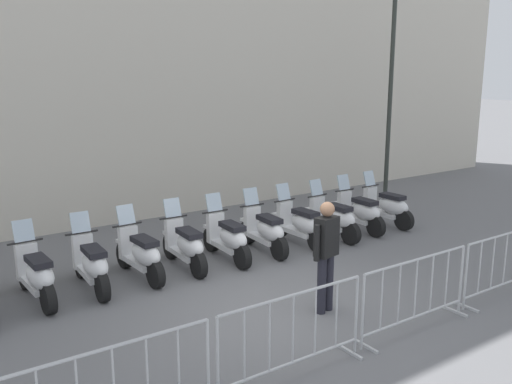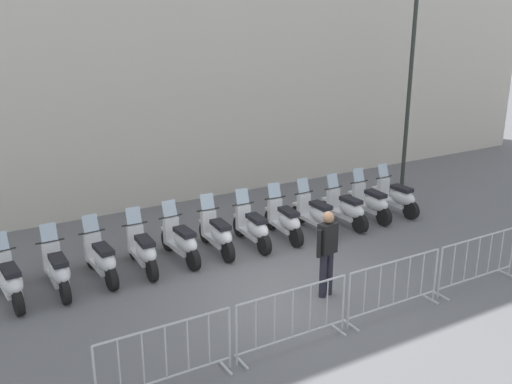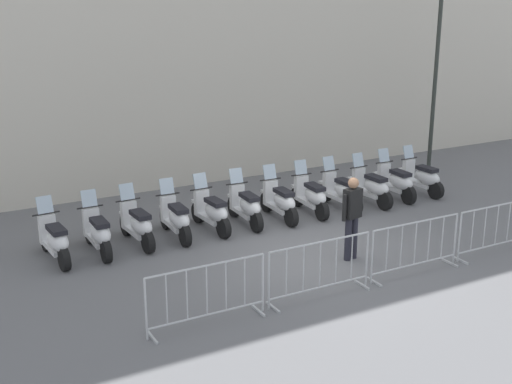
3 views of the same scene
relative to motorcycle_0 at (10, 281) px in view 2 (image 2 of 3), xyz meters
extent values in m
plane|color=slate|center=(4.96, -2.04, -0.45)|extent=(120.00, 120.00, 0.00)
cylinder|color=black|center=(-0.08, 0.70, -0.21)|extent=(0.19, 0.49, 0.48)
cylinder|color=black|center=(0.06, -0.54, -0.21)|extent=(0.19, 0.49, 0.48)
cube|color=white|center=(-0.01, 0.08, -0.17)|extent=(0.38, 0.89, 0.10)
ellipsoid|color=white|center=(0.02, -0.20, 0.07)|extent=(0.45, 0.88, 0.40)
cube|color=black|center=(0.02, -0.17, 0.29)|extent=(0.35, 0.63, 0.10)
cube|color=white|center=(-0.06, 0.51, 0.10)|extent=(0.35, 0.18, 0.60)
cylinder|color=black|center=(-0.06, 0.51, 0.43)|extent=(0.56, 0.10, 0.04)
cube|color=white|center=(-0.08, 0.70, 0.06)|extent=(0.23, 0.34, 0.06)
cylinder|color=black|center=(0.85, 0.75, -0.21)|extent=(0.16, 0.48, 0.48)
cylinder|color=black|center=(0.90, -0.49, -0.21)|extent=(0.16, 0.48, 0.48)
cube|color=white|center=(0.88, 0.13, -0.17)|extent=(0.31, 0.88, 0.10)
ellipsoid|color=white|center=(0.89, -0.15, 0.07)|extent=(0.39, 0.85, 0.40)
cube|color=black|center=(0.88, -0.12, 0.29)|extent=(0.30, 0.61, 0.10)
cube|color=white|center=(0.86, 0.56, 0.10)|extent=(0.35, 0.15, 0.60)
cylinder|color=black|center=(0.86, 0.56, 0.43)|extent=(0.56, 0.06, 0.04)
cube|color=silver|center=(0.86, 0.61, 0.61)|extent=(0.33, 0.15, 0.35)
cube|color=white|center=(0.85, 0.75, 0.06)|extent=(0.21, 0.33, 0.06)
cylinder|color=black|center=(1.70, 0.87, -0.21)|extent=(0.19, 0.49, 0.48)
cylinder|color=black|center=(1.81, -0.36, -0.21)|extent=(0.19, 0.49, 0.48)
cube|color=white|center=(1.76, 0.25, -0.17)|extent=(0.36, 0.89, 0.10)
ellipsoid|color=white|center=(1.78, -0.02, 0.07)|extent=(0.44, 0.87, 0.40)
cube|color=black|center=(1.78, 0.01, 0.29)|extent=(0.34, 0.62, 0.10)
cube|color=white|center=(1.71, 0.69, 0.10)|extent=(0.35, 0.17, 0.60)
cylinder|color=black|center=(1.71, 0.69, 0.43)|extent=(0.56, 0.09, 0.04)
cube|color=silver|center=(1.71, 0.73, 0.61)|extent=(0.33, 0.17, 0.35)
cube|color=white|center=(1.70, 0.87, 0.06)|extent=(0.23, 0.34, 0.06)
cylinder|color=black|center=(2.64, 0.90, -0.21)|extent=(0.14, 0.48, 0.48)
cylinder|color=black|center=(2.65, -0.34, -0.21)|extent=(0.14, 0.48, 0.48)
cube|color=white|center=(2.64, 0.28, -0.17)|extent=(0.29, 0.87, 0.10)
ellipsoid|color=white|center=(2.64, 0.00, 0.07)|extent=(0.37, 0.84, 0.40)
cube|color=black|center=(2.64, 0.03, 0.29)|extent=(0.28, 0.60, 0.10)
cube|color=white|center=(2.64, 0.72, 0.10)|extent=(0.34, 0.14, 0.60)
cylinder|color=black|center=(2.64, 0.72, 0.43)|extent=(0.56, 0.04, 0.04)
cube|color=silver|center=(2.64, 0.77, 0.61)|extent=(0.32, 0.14, 0.35)
cube|color=white|center=(2.64, 0.90, 0.06)|extent=(0.20, 0.32, 0.06)
cylinder|color=black|center=(3.46, 0.98, -0.21)|extent=(0.19, 0.49, 0.48)
cylinder|color=black|center=(3.58, -0.25, -0.21)|extent=(0.19, 0.49, 0.48)
cube|color=white|center=(3.52, 0.37, -0.17)|extent=(0.36, 0.89, 0.10)
ellipsoid|color=white|center=(3.55, 0.09, 0.07)|extent=(0.44, 0.87, 0.40)
cube|color=black|center=(3.55, 0.12, 0.29)|extent=(0.34, 0.62, 0.10)
cube|color=white|center=(3.48, 0.80, 0.10)|extent=(0.35, 0.17, 0.60)
cylinder|color=black|center=(3.48, 0.80, 0.43)|extent=(0.56, 0.09, 0.04)
cube|color=silver|center=(3.48, 0.85, 0.61)|extent=(0.33, 0.17, 0.35)
cube|color=white|center=(3.46, 0.98, 0.06)|extent=(0.23, 0.34, 0.06)
cylinder|color=black|center=(4.41, 1.02, -0.21)|extent=(0.14, 0.48, 0.48)
cylinder|color=black|center=(4.41, -0.22, -0.21)|extent=(0.14, 0.48, 0.48)
cube|color=white|center=(4.41, 0.40, -0.17)|extent=(0.28, 0.87, 0.10)
ellipsoid|color=white|center=(4.41, 0.12, 0.07)|extent=(0.36, 0.84, 0.40)
cube|color=black|center=(4.41, 0.15, 0.29)|extent=(0.28, 0.60, 0.10)
cube|color=white|center=(4.41, 0.84, 0.10)|extent=(0.34, 0.14, 0.60)
cylinder|color=black|center=(4.41, 0.84, 0.43)|extent=(0.56, 0.04, 0.04)
cube|color=silver|center=(4.41, 0.89, 0.61)|extent=(0.32, 0.14, 0.35)
cube|color=white|center=(4.41, 1.02, 0.06)|extent=(0.20, 0.32, 0.06)
cylinder|color=black|center=(5.29, 1.00, -0.21)|extent=(0.14, 0.48, 0.48)
cylinder|color=black|center=(5.30, -0.24, -0.21)|extent=(0.14, 0.48, 0.48)
cube|color=white|center=(5.30, 0.38, -0.17)|extent=(0.28, 0.87, 0.10)
ellipsoid|color=white|center=(5.30, 0.10, 0.07)|extent=(0.36, 0.84, 0.40)
cube|color=black|center=(5.30, 0.13, 0.29)|extent=(0.28, 0.60, 0.10)
cube|color=white|center=(5.29, 0.81, 0.10)|extent=(0.34, 0.14, 0.60)
cylinder|color=black|center=(5.29, 0.81, 0.43)|extent=(0.56, 0.04, 0.04)
cube|color=silver|center=(5.29, 0.86, 0.61)|extent=(0.32, 0.14, 0.35)
cube|color=white|center=(5.29, 1.00, 0.06)|extent=(0.20, 0.32, 0.06)
cylinder|color=black|center=(6.19, 1.05, -0.21)|extent=(0.15, 0.48, 0.48)
cylinder|color=black|center=(6.17, -0.19, -0.21)|extent=(0.15, 0.48, 0.48)
cube|color=white|center=(6.18, 0.43, -0.17)|extent=(0.30, 0.87, 0.10)
ellipsoid|color=white|center=(6.17, 0.15, 0.07)|extent=(0.38, 0.85, 0.40)
cube|color=black|center=(6.17, 0.18, 0.29)|extent=(0.29, 0.61, 0.10)
cube|color=white|center=(6.19, 0.86, 0.10)|extent=(0.34, 0.15, 0.60)
cylinder|color=black|center=(6.19, 0.86, 0.43)|extent=(0.56, 0.05, 0.04)
cube|color=silver|center=(6.19, 0.91, 0.61)|extent=(0.32, 0.15, 0.35)
cube|color=white|center=(6.19, 1.05, 0.06)|extent=(0.21, 0.32, 0.06)
cylinder|color=black|center=(7.01, 1.07, -0.21)|extent=(0.18, 0.49, 0.48)
cylinder|color=black|center=(7.12, -0.17, -0.21)|extent=(0.18, 0.49, 0.48)
cube|color=white|center=(7.06, 0.45, -0.17)|extent=(0.35, 0.89, 0.10)
ellipsoid|color=white|center=(7.09, 0.17, 0.07)|extent=(0.43, 0.87, 0.40)
cube|color=black|center=(7.09, 0.20, 0.29)|extent=(0.33, 0.62, 0.10)
cube|color=white|center=(7.03, 0.88, 0.10)|extent=(0.35, 0.17, 0.60)
cylinder|color=black|center=(7.03, 0.88, 0.43)|extent=(0.56, 0.08, 0.04)
cube|color=silver|center=(7.02, 0.93, 0.61)|extent=(0.33, 0.17, 0.35)
cube|color=white|center=(7.01, 1.07, 0.06)|extent=(0.23, 0.34, 0.06)
cylinder|color=black|center=(7.90, 1.05, -0.21)|extent=(0.18, 0.49, 0.48)
cylinder|color=black|center=(8.01, -0.18, -0.21)|extent=(0.18, 0.49, 0.48)
cube|color=white|center=(7.95, 0.43, -0.17)|extent=(0.36, 0.89, 0.10)
ellipsoid|color=white|center=(7.98, 0.16, 0.07)|extent=(0.43, 0.87, 0.40)
cube|color=black|center=(7.97, 0.19, 0.29)|extent=(0.33, 0.62, 0.10)
cube|color=white|center=(7.91, 0.87, 0.10)|extent=(0.35, 0.17, 0.60)
cylinder|color=black|center=(7.91, 0.87, 0.43)|extent=(0.56, 0.09, 0.04)
cube|color=silver|center=(7.91, 0.92, 0.61)|extent=(0.33, 0.17, 0.35)
cube|color=white|center=(7.90, 1.05, 0.06)|extent=(0.23, 0.34, 0.06)
cylinder|color=black|center=(8.82, 1.18, -0.21)|extent=(0.15, 0.48, 0.48)
cylinder|color=black|center=(8.85, -0.06, -0.21)|extent=(0.15, 0.48, 0.48)
cube|color=white|center=(8.83, 0.56, -0.17)|extent=(0.30, 0.87, 0.10)
ellipsoid|color=white|center=(8.84, 0.28, 0.07)|extent=(0.38, 0.85, 0.40)
cube|color=black|center=(8.84, 0.31, 0.29)|extent=(0.29, 0.61, 0.10)
cube|color=white|center=(8.82, 0.99, 0.10)|extent=(0.34, 0.15, 0.60)
cylinder|color=black|center=(8.82, 0.99, 0.43)|extent=(0.56, 0.05, 0.04)
cube|color=silver|center=(8.82, 1.04, 0.61)|extent=(0.32, 0.15, 0.35)
cube|color=white|center=(8.82, 1.18, 0.06)|extent=(0.21, 0.32, 0.06)
cylinder|color=black|center=(9.66, 1.21, -0.21)|extent=(0.18, 0.49, 0.48)
cylinder|color=black|center=(9.77, -0.02, -0.21)|extent=(0.18, 0.49, 0.48)
cube|color=white|center=(9.72, 0.59, -0.17)|extent=(0.36, 0.89, 0.10)
ellipsoid|color=white|center=(9.74, 0.32, 0.07)|extent=(0.43, 0.87, 0.40)
cube|color=black|center=(9.74, 0.35, 0.29)|extent=(0.33, 0.62, 0.10)
cube|color=white|center=(9.68, 1.03, 0.10)|extent=(0.35, 0.17, 0.60)
cylinder|color=black|center=(9.68, 1.03, 0.43)|extent=(0.56, 0.09, 0.04)
cube|color=silver|center=(9.67, 1.08, 0.61)|extent=(0.33, 0.17, 0.35)
cube|color=white|center=(9.66, 1.21, 0.06)|extent=(0.23, 0.34, 0.06)
cube|color=#B2B5B7|center=(2.69, -3.80, -0.43)|extent=(0.06, 0.44, 0.04)
cylinder|color=#B2B5B7|center=(0.70, -3.89, 0.07)|extent=(0.04, 0.04, 1.05)
cylinder|color=#B2B5B7|center=(2.78, -3.80, 0.07)|extent=(0.04, 0.04, 1.05)
cylinder|color=#B2B5B7|center=(1.74, -3.85, 0.60)|extent=(2.08, 0.13, 0.04)
cylinder|color=#B2B5B7|center=(1.74, -3.85, -0.27)|extent=(2.08, 0.13, 0.04)
cylinder|color=#B2B5B7|center=(1.05, -3.88, 0.16)|extent=(0.02, 0.02, 0.87)
cylinder|color=#B2B5B7|center=(1.39, -3.86, 0.16)|extent=(0.02, 0.02, 0.87)
cylinder|color=#B2B5B7|center=(1.74, -3.85, 0.16)|extent=(0.02, 0.02, 0.87)
cylinder|color=#B2B5B7|center=(2.08, -3.83, 0.16)|extent=(0.02, 0.02, 0.87)
cylinder|color=#B2B5B7|center=(2.43, -3.81, 0.16)|extent=(0.02, 0.02, 0.87)
cube|color=#B2B5B7|center=(2.98, -3.79, -0.43)|extent=(0.06, 0.44, 0.04)
cube|color=#B2B5B7|center=(4.89, -3.70, -0.43)|extent=(0.06, 0.44, 0.04)
cylinder|color=#B2B5B7|center=(2.90, -3.79, 0.07)|extent=(0.04, 0.04, 1.05)
cylinder|color=#B2B5B7|center=(4.98, -3.70, 0.07)|extent=(0.04, 0.04, 1.05)
cylinder|color=#B2B5B7|center=(3.94, -3.75, 0.60)|extent=(2.08, 0.13, 0.04)
cylinder|color=#B2B5B7|center=(3.94, -3.75, -0.27)|extent=(2.08, 0.13, 0.04)
cylinder|color=#B2B5B7|center=(3.24, -3.78, 0.16)|extent=(0.02, 0.02, 0.87)
cylinder|color=#B2B5B7|center=(3.59, -3.76, 0.16)|extent=(0.02, 0.02, 0.87)
cylinder|color=#B2B5B7|center=(3.94, -3.75, 0.16)|extent=(0.02, 0.02, 0.87)
cylinder|color=#B2B5B7|center=(4.28, -3.73, 0.16)|extent=(0.02, 0.02, 0.87)
cylinder|color=#B2B5B7|center=(4.63, -3.72, 0.16)|extent=(0.02, 0.02, 0.87)
cube|color=#B2B5B7|center=(5.18, -3.69, -0.43)|extent=(0.06, 0.44, 0.04)
cube|color=#B2B5B7|center=(7.09, -3.60, -0.43)|extent=(0.06, 0.44, 0.04)
cylinder|color=#B2B5B7|center=(5.10, -3.69, 0.07)|extent=(0.04, 0.04, 1.05)
cylinder|color=#B2B5B7|center=(7.17, -3.60, 0.07)|extent=(0.04, 0.04, 1.05)
cylinder|color=#B2B5B7|center=(6.13, -3.65, 0.60)|extent=(2.08, 0.13, 0.04)
cylinder|color=#B2B5B7|center=(6.13, -3.65, -0.27)|extent=(2.08, 0.13, 0.04)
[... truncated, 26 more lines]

